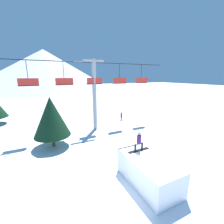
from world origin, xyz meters
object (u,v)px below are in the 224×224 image
at_px(pine_tree_near, 51,117).
at_px(snow_ramp, 148,171).
at_px(distant_skier, 121,116).
at_px(snowboarder, 139,142).

bearing_deg(pine_tree_near, snow_ramp, -59.38).
xyz_separation_m(snow_ramp, distant_skier, (5.15, 12.32, -0.15)).
height_order(snow_ramp, snowboarder, snowboarder).
relative_size(snow_ramp, pine_tree_near, 0.84).
bearing_deg(distant_skier, snowboarder, -114.45).
distance_m(snow_ramp, pine_tree_near, 9.38).
height_order(snowboarder, distant_skier, snowboarder).
bearing_deg(snow_ramp, distant_skier, 67.29).
bearing_deg(distant_skier, snow_ramp, -112.71).
bearing_deg(snowboarder, snow_ramp, -93.77).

